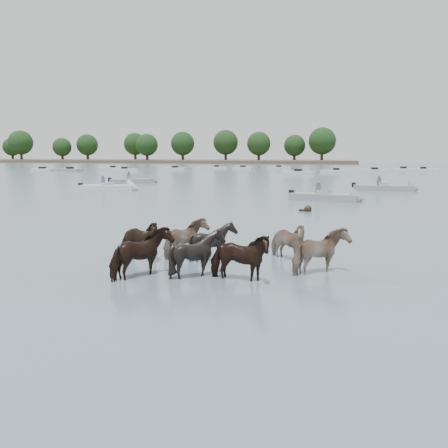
# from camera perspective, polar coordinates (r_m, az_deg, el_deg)

# --- Properties ---
(ground) EXTENTS (400.00, 400.00, 0.00)m
(ground) POSITION_cam_1_polar(r_m,az_deg,el_deg) (12.51, -9.24, -6.31)
(ground) COLOR #4C616E
(ground) RESTS_ON ground
(shoreline) EXTENTS (160.00, 30.00, 1.00)m
(shoreline) POSITION_cam_1_polar(r_m,az_deg,el_deg) (177.64, -10.89, 7.63)
(shoreline) COLOR #4C4233
(shoreline) RESTS_ON ground
(pony_herd) EXTENTS (7.21, 4.49, 1.44)m
(pony_herd) POSITION_cam_1_polar(r_m,az_deg,el_deg) (13.05, -1.26, -3.13)
(pony_herd) COLOR black
(pony_herd) RESTS_ON ground
(swimming_pony) EXTENTS (0.72, 0.44, 0.44)m
(swimming_pony) POSITION_cam_1_polar(r_m,az_deg,el_deg) (26.45, 10.19, 1.77)
(swimming_pony) COLOR black
(swimming_pony) RESTS_ON ground
(motorboat_a) EXTENTS (5.45, 2.65, 1.92)m
(motorboat_a) POSITION_cam_1_polar(r_m,az_deg,el_deg) (42.13, -13.22, 4.37)
(motorboat_a) COLOR silver
(motorboat_a) RESTS_ON ground
(motorboat_b) EXTENTS (5.33, 2.45, 1.92)m
(motorboat_b) POSITION_cam_1_polar(r_m,az_deg,el_deg) (32.72, 13.47, 3.19)
(motorboat_b) COLOR gray
(motorboat_b) RESTS_ON ground
(motorboat_c) EXTENTS (5.72, 1.91, 1.92)m
(motorboat_c) POSITION_cam_1_polar(r_m,az_deg,el_deg) (43.28, 20.07, 4.18)
(motorboat_c) COLOR gray
(motorboat_c) RESTS_ON ground
(motorboat_f) EXTENTS (5.39, 3.86, 1.92)m
(motorboat_f) POSITION_cam_1_polar(r_m,az_deg,el_deg) (52.05, -10.42, 5.23)
(motorboat_f) COLOR gray
(motorboat_f) RESTS_ON ground
(distant_flotilla) EXTENTS (104.23, 29.49, 0.93)m
(distant_flotilla) POSITION_cam_1_polar(r_m,az_deg,el_deg) (86.90, 11.21, 6.55)
(distant_flotilla) COLOR silver
(distant_flotilla) RESTS_ON ground
(treeline) EXTENTS (146.91, 21.75, 12.19)m
(treeline) POSITION_cam_1_polar(r_m,az_deg,el_deg) (176.86, -8.93, 9.70)
(treeline) COLOR #382619
(treeline) RESTS_ON ground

